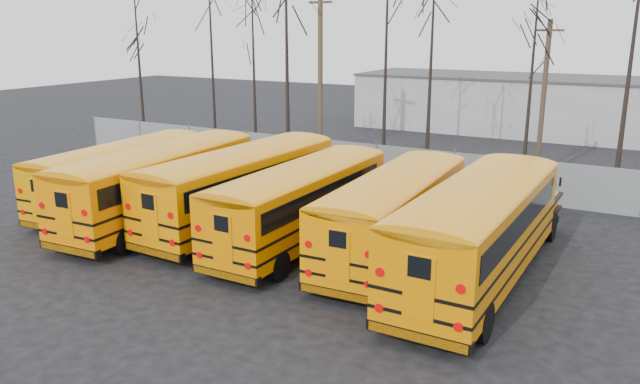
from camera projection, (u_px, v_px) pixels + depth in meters
The scene contains 19 objects.
ground at pixel (232, 258), 21.35m from camera, with size 120.00×120.00×0.00m, color black.
fence at pixel (376, 164), 31.23m from camera, with size 40.00×0.04×2.00m, color gray.
distant_building at pixel (509, 104), 46.93m from camera, with size 22.00×8.00×4.00m, color beige.
bus_a at pixel (125, 169), 26.98m from camera, with size 2.95×10.41×2.88m.
bus_b at pixel (163, 178), 24.81m from camera, with size 3.15×11.40×3.16m.
bus_c at pixel (245, 180), 24.38m from camera, with size 3.10×11.40×3.16m.
bus_d at pixel (304, 197), 22.40m from camera, with size 2.55×10.69×2.98m.
bus_e at pixel (397, 207), 21.17m from camera, with size 2.85×10.72×2.98m.
bus_f at pixel (482, 223), 18.92m from camera, with size 2.88×11.73×3.27m.
utility_pole_left at pixel (320, 72), 37.94m from camera, with size 1.72×0.45×9.70m.
utility_pole_right at pixel (543, 101), 30.77m from camera, with size 1.41×0.48×8.03m.
tree_0 at pixel (140, 74), 39.65m from camera, with size 0.26×0.26×9.46m, color black.
tree_1 at pixel (211, 46), 39.76m from camera, with size 0.26×0.26×12.95m, color black.
tree_2 at pixel (254, 73), 37.10m from camera, with size 0.26×0.26×9.93m, color black.
tree_3 at pixel (287, 55), 35.46m from camera, with size 0.26×0.26×12.14m, color black.
tree_4 at pixel (386, 52), 35.63m from camera, with size 0.26×0.26×12.54m, color black.
tree_5 at pixel (431, 69), 33.85m from camera, with size 0.26×0.26×10.91m, color black.
tree_6 at pixel (530, 90), 30.70m from camera, with size 0.26×0.26×9.29m, color black.
tree_7 at pixel (630, 68), 28.12m from camera, with size 0.26×0.26×11.74m, color black.
Camera 1 is at (12.37, -16.06, 7.70)m, focal length 35.00 mm.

